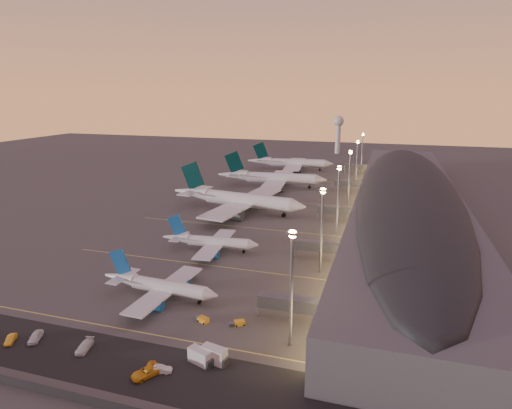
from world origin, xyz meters
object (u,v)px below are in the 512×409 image
object	(u,v)px
airliner_narrow_north	(210,242)
service_van_c	(85,346)
airliner_wide_mid	(271,178)
radar_tower	(338,128)
baggage_tug_a	(202,319)
catering_truck_a	(201,357)
service_van_a	(35,337)
baggage_tug_b	(238,323)
service_van_b	(11,339)
airliner_wide_far	(290,163)
service_van_f	(149,368)
airliner_wide_near	(237,199)
service_van_d	(146,372)
airliner_narrow_south	(159,286)
service_van_e	(161,369)
catering_truck_b	(215,356)

from	to	relation	value
airliner_narrow_north	service_van_c	xyz separation A→B (m)	(-2.12, -61.52, -2.35)
airliner_wide_mid	radar_tower	xyz separation A→B (m)	(19.30, 149.06, 16.73)
baggage_tug_a	catering_truck_a	size ratio (longest dim) A/B	0.72
service_van_a	baggage_tug_a	bearing A→B (deg)	6.52
airliner_narrow_north	baggage_tug_b	xyz separation A→B (m)	(25.17, -42.80, -2.65)
baggage_tug_b	catering_truck_a	size ratio (longest dim) A/B	0.66
service_van_c	service_van_b	bearing A→B (deg)	175.92
airliner_wide_far	service_van_f	xyz separation A→B (m)	(23.59, -224.62, -4.15)
airliner_wide_near	service_van_c	size ratio (longest dim) A/B	12.24
airliner_narrow_north	service_van_d	xyz separation A→B (m)	(14.84, -65.25, -2.31)
airliner_narrow_south	airliner_wide_near	xyz separation A→B (m)	(-9.11, 85.21, 2.33)
baggage_tug_b	catering_truck_a	xyz separation A→B (m)	(-2.06, -15.76, 0.92)
airliner_narrow_north	catering_truck_a	xyz separation A→B (m)	(23.11, -58.55, -1.72)
service_van_e	catering_truck_b	bearing A→B (deg)	-72.20
baggage_tug_a	service_van_f	world-z (taller)	service_van_f
baggage_tug_b	service_van_f	distance (m)	23.61
service_van_e	service_van_d	bearing A→B (deg)	113.64
airliner_wide_far	catering_truck_a	distance (m)	221.59
airliner_wide_far	service_van_c	distance (m)	222.34
airliner_narrow_north	service_van_a	size ratio (longest dim) A/B	6.74
airliner_wide_mid	service_van_e	distance (m)	168.99
radar_tower	service_van_a	size ratio (longest dim) A/B	6.44
airliner_wide_far	service_van_e	size ratio (longest dim) A/B	13.71
airliner_wide_near	airliner_wide_mid	distance (m)	54.13
airliner_wide_mid	service_van_f	distance (m)	169.11
airliner_narrow_south	service_van_e	world-z (taller)	airliner_narrow_south
service_van_b	airliner_wide_mid	bearing A→B (deg)	57.69
airliner_narrow_south	airliner_wide_near	world-z (taller)	airliner_wide_near
airliner_narrow_south	radar_tower	bearing A→B (deg)	90.53
airliner_wide_mid	baggage_tug_b	bearing A→B (deg)	-82.73
baggage_tug_a	catering_truck_a	xyz separation A→B (m)	(6.59, -14.86, 0.89)
airliner_narrow_south	airliner_wide_far	distance (m)	196.50
airliner_wide_near	service_van_d	xyz separation A→B (m)	(23.13, -114.90, -4.63)
radar_tower	service_van_a	bearing A→B (deg)	-94.94
airliner_narrow_north	airliner_wide_far	size ratio (longest dim) A/B	0.57
service_van_b	service_van_f	distance (m)	33.88
airliner_narrow_south	service_van_a	bearing A→B (deg)	-117.71
radar_tower	catering_truck_a	xyz separation A→B (m)	(10.55, -311.36, -20.46)
airliner_narrow_south	airliner_narrow_north	world-z (taller)	airliner_narrow_north
airliner_narrow_north	service_van_f	distance (m)	65.65
airliner_narrow_south	baggage_tug_b	distance (m)	25.54
service_van_f	catering_truck_a	bearing A→B (deg)	19.24
airliner_narrow_north	catering_truck_a	world-z (taller)	airliner_narrow_north
airliner_wide_far	catering_truck_b	bearing A→B (deg)	-87.55
airliner_wide_mid	catering_truck_b	distance (m)	164.39
airliner_narrow_north	airliner_wide_near	world-z (taller)	airliner_wide_near
baggage_tug_a	catering_truck_a	world-z (taller)	catering_truck_a
radar_tower	service_van_f	world-z (taller)	radar_tower
radar_tower	catering_truck_b	bearing A→B (deg)	-87.58
airliner_wide_mid	radar_tower	distance (m)	151.24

